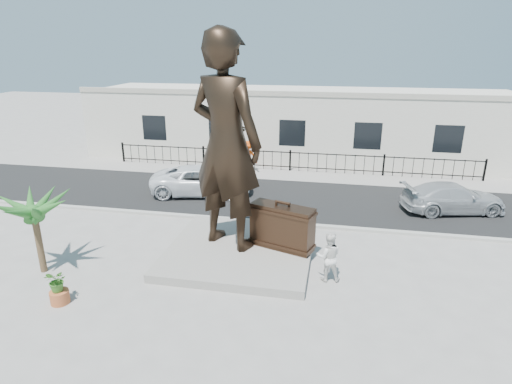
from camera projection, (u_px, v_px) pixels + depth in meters
The scene contains 16 objects.
ground at pixel (245, 276), 14.35m from camera, with size 100.00×100.00×0.00m, color #9E9991.
street at pixel (279, 197), 21.76m from camera, with size 40.00×7.00×0.01m, color black.
curb at pixel (267, 222), 18.50m from camera, with size 40.00×0.25×0.12m, color #A5A399.
far_sidewalk at pixel (288, 174), 25.47m from camera, with size 40.00×2.50×0.02m, color #9E9991.
plinth at pixel (240, 250), 15.78m from camera, with size 5.20×5.20×0.30m, color gray.
fence at pixel (290, 161), 26.02m from camera, with size 22.00×0.10×1.20m, color black.
building at pixel (298, 123), 29.38m from camera, with size 28.00×7.00×4.40m, color silver.
statue at pixel (226, 143), 14.80m from camera, with size 2.78×1.83×7.63m, color black.
suitcase at pixel (282, 227), 15.44m from camera, with size 2.30×0.73×1.62m, color #311F14.
tourist at pixel (329, 257), 13.84m from camera, with size 0.82×0.64×1.69m, color white.
car_white at pixel (202, 180), 21.97m from camera, with size 2.37×5.14×1.43m, color white.
car_silver at pixel (453, 198), 19.63m from camera, with size 1.87×4.60×1.33m, color #A8ABAD.
worker at pixel (247, 157), 25.47m from camera, with size 1.25×0.72×1.93m, color #D8440B.
palm_tree at pixel (44, 271), 14.65m from camera, with size 1.80×1.80×3.20m, color #245D21, non-canonical shape.
planter at pixel (60, 297), 12.79m from camera, with size 0.56×0.56×0.40m, color #AE572E.
shrub at pixel (57, 281), 12.61m from camera, with size 0.63×0.54×0.70m, color #386E24.
Camera 1 is at (2.81, -12.32, 7.37)m, focal length 30.00 mm.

